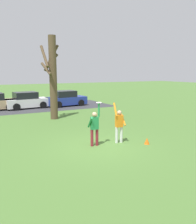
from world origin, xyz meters
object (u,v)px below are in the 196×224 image
frisbee_disc (99,103)px  field_cone_orange (147,141)px  parked_car_blue (66,99)px  person_catcher (94,126)px  bare_tree_tall (53,76)px  parked_car_white (27,101)px  person_defender (119,124)px

frisbee_disc → field_cone_orange: bearing=-24.1°
parked_car_blue → person_catcher: bearing=-110.2°
field_cone_orange → bare_tree_tall: bearing=103.8°
parked_car_blue → bare_tree_tall: 7.35m
frisbee_disc → parked_car_white: (-0.54, 13.76, -1.37)m
person_catcher → bare_tree_tall: 7.71m
person_catcher → field_cone_orange: 2.73m
bare_tree_tall → field_cone_orange: bare_tree_tall is taller
parked_car_white → bare_tree_tall: bearing=-89.2°
person_catcher → parked_car_blue: bearing=80.9°
person_catcher → parked_car_white: (-0.32, 13.74, -0.25)m
person_defender → field_cone_orange: person_defender is taller
person_defender → parked_car_blue: size_ratio=0.48×
parked_car_blue → person_defender: bearing=-104.8°
person_catcher → field_cone_orange: size_ratio=6.50×
person_defender → parked_car_blue: (2.30, 13.60, -0.25)m
frisbee_disc → person_defender: bearing=-5.9°
parked_car_white → frisbee_disc: bearing=-92.9°
field_cone_orange → parked_car_blue: bearing=85.2°
person_catcher → field_cone_orange: person_catcher is taller
frisbee_disc → parked_car_white: frisbee_disc is taller
bare_tree_tall → parked_car_white: bearing=95.9°
frisbee_disc → bare_tree_tall: bearing=89.1°
person_defender → field_cone_orange: 1.61m
parked_car_blue → field_cone_orange: 14.52m
bare_tree_tall → field_cone_orange: 9.14m
parked_car_blue → bare_tree_tall: bearing=-123.4°
frisbee_disc → parked_car_white: bearing=92.3°
person_defender → bare_tree_tall: bare_tree_tall is taller
parked_car_white → bare_tree_tall: size_ratio=0.69×
person_catcher → frisbee_disc: 1.13m
parked_car_white → field_cone_orange: bearing=-84.7°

